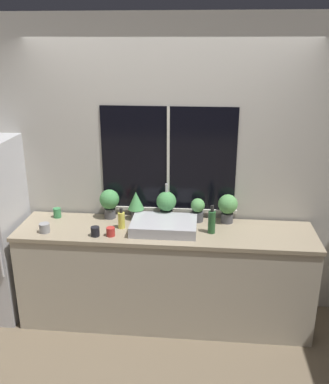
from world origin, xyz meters
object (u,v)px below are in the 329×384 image
soap_bottle (121,220)px  bottle_tall (212,221)px  mug_black (95,231)px  potted_plant_right (198,209)px  sink (164,225)px  potted_plant_left (136,203)px  potted_plant_far_left (109,201)px  potted_plant_center (166,204)px  mug_green (57,213)px  potted_plant_far_right (228,206)px  mug_red (111,232)px  mug_grey (45,228)px

soap_bottle → bottle_tall: bottle_tall is taller
bottle_tall → mug_black: bottle_tall is taller
soap_bottle → potted_plant_right: bearing=18.1°
mug_black → sink: bearing=17.2°
sink → potted_plant_left: 0.37m
potted_plant_far_left → potted_plant_center: size_ratio=1.00×
potted_plant_far_left → bottle_tall: 0.97m
potted_plant_left → potted_plant_right: (0.56, 0.00, -0.04)m
bottle_tall → potted_plant_left: bearing=161.0°
potted_plant_right → mug_green: 1.30m
potted_plant_right → bottle_tall: (0.13, -0.24, -0.01)m
potted_plant_far_left → potted_plant_far_right: size_ratio=1.04×
potted_plant_left → soap_bottle: potted_plant_left is taller
potted_plant_far_right → soap_bottle: 0.96m
potted_plant_left → mug_black: (-0.29, -0.40, -0.11)m
potted_plant_right → mug_black: (-0.85, -0.40, -0.08)m
potted_plant_center → potted_plant_far_right: size_ratio=1.03×
bottle_tall → mug_green: bearing=172.0°
soap_bottle → mug_black: bearing=-136.1°
potted_plant_far_left → mug_red: size_ratio=3.62×
potted_plant_left → mug_black: bearing=-125.7°
potted_plant_far_right → mug_black: potted_plant_far_right is taller
potted_plant_far_right → bottle_tall: 0.28m
bottle_tall → mug_black: bearing=-170.7°
sink → mug_green: size_ratio=6.30×
potted_plant_right → mug_red: 0.82m
potted_plant_left → mug_grey: (-0.74, -0.37, -0.12)m
potted_plant_left → bottle_tall: (0.69, -0.24, -0.05)m
mug_black → mug_red: bearing=7.0°
potted_plant_far_right → mug_green: potted_plant_far_right is taller
potted_plant_center → mug_grey: size_ratio=3.05×
potted_plant_far_left → potted_plant_center: 0.53m
potted_plant_left → potted_plant_far_left: bearing=180.0°
mug_grey → potted_plant_left: bearing=26.5°
mug_green → mug_red: size_ratio=1.18×
potted_plant_right → potted_plant_far_left: bearing=180.0°
potted_plant_center → bottle_tall: (0.41, -0.24, -0.05)m
potted_plant_far_left → potted_plant_center: (0.53, 0.00, -0.01)m
potted_plant_right → mug_red: (-0.72, -0.38, -0.08)m
potted_plant_center → potted_plant_far_right: (0.55, 0.00, -0.00)m
bottle_tall → mug_red: bottle_tall is taller
sink → bottle_tall: (0.41, -0.02, 0.06)m
bottle_tall → mug_red: bearing=-170.3°
potted_plant_far_right → mug_green: bearing=-178.6°
soap_bottle → mug_red: soap_bottle is taller
potted_plant_center → soap_bottle: 0.44m
sink → potted_plant_far_left: 0.58m
mug_grey → soap_bottle: bearing=13.4°
potted_plant_far_left → mug_grey: 0.63m
mug_grey → mug_black: same height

